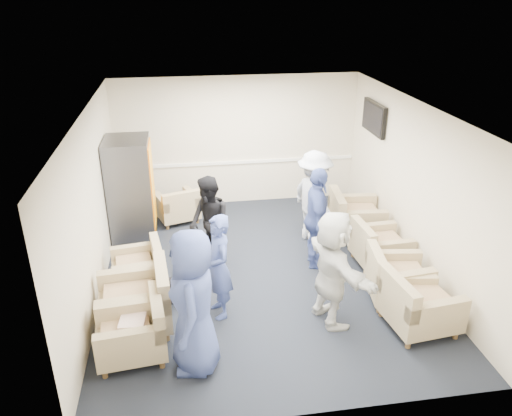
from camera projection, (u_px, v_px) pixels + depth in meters
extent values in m
plane|color=black|center=(261.00, 273.00, 8.20)|extent=(6.00, 6.00, 0.00)
plane|color=silver|center=(261.00, 110.00, 7.09)|extent=(6.00, 6.00, 0.00)
cube|color=beige|center=(237.00, 141.00, 10.35)|extent=(5.00, 0.02, 2.70)
cube|color=beige|center=(310.00, 314.00, 4.94)|extent=(5.00, 0.02, 2.70)
cube|color=beige|center=(93.00, 207.00, 7.29)|extent=(0.02, 6.00, 2.70)
cube|color=beige|center=(415.00, 188.00, 7.99)|extent=(0.02, 6.00, 2.70)
cube|color=white|center=(238.00, 162.00, 10.51)|extent=(4.98, 0.04, 0.06)
cube|color=black|center=(374.00, 118.00, 9.32)|extent=(0.07, 1.00, 0.58)
cube|color=black|center=(372.00, 118.00, 9.31)|extent=(0.01, 0.92, 0.50)
cube|color=#53545C|center=(375.00, 126.00, 9.39)|extent=(0.04, 0.10, 0.25)
cube|color=tan|center=(131.00, 338.00, 6.29)|extent=(0.93, 0.93, 0.28)
cube|color=#A17E58|center=(130.00, 325.00, 6.21)|extent=(0.64, 0.60, 0.10)
cube|color=tan|center=(157.00, 311.00, 6.24)|extent=(0.23, 0.85, 0.40)
cube|color=tan|center=(135.00, 309.00, 6.79)|extent=(1.02, 1.02, 0.31)
cube|color=#A17E58|center=(133.00, 296.00, 6.70)|extent=(0.71, 0.67, 0.11)
cube|color=tan|center=(162.00, 282.00, 6.72)|extent=(0.24, 0.96, 0.45)
cube|color=tan|center=(138.00, 272.00, 7.76)|extent=(0.85, 0.85, 0.25)
cube|color=#A17E58|center=(137.00, 263.00, 7.70)|extent=(0.59, 0.56, 0.09)
cube|color=tan|center=(157.00, 253.00, 7.73)|extent=(0.23, 0.76, 0.35)
cube|color=tan|center=(419.00, 310.00, 6.80)|extent=(0.97, 0.97, 0.29)
cube|color=#A17E58|center=(421.00, 298.00, 6.72)|extent=(0.67, 0.63, 0.10)
cube|color=tan|center=(398.00, 293.00, 6.57)|extent=(0.24, 0.89, 0.41)
cube|color=tan|center=(398.00, 284.00, 7.42)|extent=(0.95, 0.95, 0.28)
cube|color=#A17E58|center=(399.00, 273.00, 7.34)|extent=(0.66, 0.62, 0.10)
cube|color=tan|center=(377.00, 264.00, 7.28)|extent=(0.26, 0.85, 0.40)
cube|color=tan|center=(380.00, 251.00, 8.35)|extent=(0.86, 0.86, 0.27)
cube|color=#A17E58|center=(381.00, 241.00, 8.28)|extent=(0.59, 0.56, 0.10)
cube|color=tan|center=(363.00, 236.00, 8.15)|extent=(0.18, 0.82, 0.38)
cube|color=tan|center=(356.00, 222.00, 9.31)|extent=(1.00, 1.00, 0.30)
cube|color=#A17E58|center=(357.00, 212.00, 9.22)|extent=(0.69, 0.65, 0.11)
cube|color=tan|center=(337.00, 205.00, 9.14)|extent=(0.24, 0.92, 0.43)
cube|color=tan|center=(177.00, 209.00, 9.94)|extent=(0.95, 0.95, 0.25)
cube|color=#A17E58|center=(177.00, 202.00, 9.87)|extent=(0.62, 0.65, 0.09)
cube|color=tan|center=(181.00, 201.00, 9.55)|extent=(0.76, 0.35, 0.36)
cube|color=#53545C|center=(131.00, 191.00, 8.90)|extent=(0.76, 0.91, 1.92)
cube|color=#FF4F05|center=(153.00, 185.00, 8.91)|extent=(0.02, 0.77, 1.53)
cube|color=black|center=(156.00, 225.00, 9.24)|extent=(0.02, 0.45, 0.12)
cube|color=black|center=(178.00, 290.00, 7.42)|extent=(0.28, 0.23, 0.36)
sphere|color=black|center=(178.00, 280.00, 7.35)|extent=(0.18, 0.18, 0.18)
cube|color=silver|center=(133.00, 321.00, 6.20)|extent=(0.34, 0.43, 0.12)
imported|color=#3D4D92|center=(193.00, 303.00, 5.83)|extent=(0.68, 0.96, 1.85)
imported|color=#3D4D92|center=(219.00, 267.00, 6.88)|extent=(0.49, 0.63, 1.54)
imported|color=black|center=(209.00, 224.00, 8.07)|extent=(0.85, 0.94, 1.58)
imported|color=white|center=(314.00, 197.00, 8.89)|extent=(0.96, 1.25, 1.71)
imported|color=#3D4D92|center=(317.00, 219.00, 8.08)|extent=(0.58, 1.06, 1.72)
imported|color=silver|center=(333.00, 269.00, 6.71)|extent=(0.82, 1.62, 1.67)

